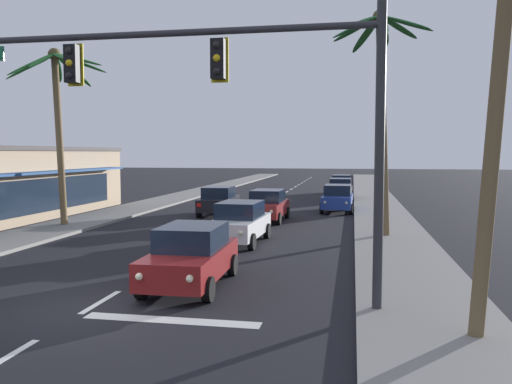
# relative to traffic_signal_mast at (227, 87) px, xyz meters

# --- Properties ---
(ground_plane) EXTENTS (220.00, 220.00, 0.00)m
(ground_plane) POSITION_rel_traffic_signal_mast_xyz_m (-3.16, -0.70, -5.21)
(ground_plane) COLOR black
(sidewalk_right) EXTENTS (3.20, 110.00, 0.14)m
(sidewalk_right) POSITION_rel_traffic_signal_mast_xyz_m (4.64, 19.30, -5.14)
(sidewalk_right) COLOR gray
(sidewalk_right) RESTS_ON ground
(sidewalk_left) EXTENTS (3.20, 110.00, 0.14)m
(sidewalk_left) POSITION_rel_traffic_signal_mast_xyz_m (-10.96, 19.30, -5.14)
(sidewalk_left) COLOR gray
(sidewalk_left) RESTS_ON ground
(lane_markings) EXTENTS (4.28, 86.82, 0.01)m
(lane_markings) POSITION_rel_traffic_signal_mast_xyz_m (-2.75, 19.05, -5.21)
(lane_markings) COLOR silver
(lane_markings) RESTS_ON ground
(traffic_signal_mast) EXTENTS (11.30, 0.41, 7.42)m
(traffic_signal_mast) POSITION_rel_traffic_signal_mast_xyz_m (0.00, 0.00, 0.00)
(traffic_signal_mast) COLOR #2D2D33
(traffic_signal_mast) RESTS_ON ground
(sedan_lead_at_stop_bar) EXTENTS (2.00, 4.47, 1.68)m
(sedan_lead_at_stop_bar) POSITION_rel_traffic_signal_mast_xyz_m (-1.43, 1.66, -4.36)
(sedan_lead_at_stop_bar) COLOR maroon
(sedan_lead_at_stop_bar) RESTS_ON ground
(sedan_third_in_queue) EXTENTS (2.09, 4.51, 1.68)m
(sedan_third_in_queue) POSITION_rel_traffic_signal_mast_xyz_m (-1.60, 8.66, -4.36)
(sedan_third_in_queue) COLOR silver
(sedan_third_in_queue) RESTS_ON ground
(sedan_fifth_in_queue) EXTENTS (2.04, 4.49, 1.68)m
(sedan_fifth_in_queue) POSITION_rel_traffic_signal_mast_xyz_m (-1.59, 15.66, -4.36)
(sedan_fifth_in_queue) COLOR maroon
(sedan_fifth_in_queue) RESTS_ON ground
(sedan_oncoming_far) EXTENTS (2.06, 4.50, 1.68)m
(sedan_oncoming_far) POSITION_rel_traffic_signal_mast_xyz_m (-4.85, 17.84, -4.36)
(sedan_oncoming_far) COLOR black
(sedan_oncoming_far) RESTS_ON ground
(sedan_parked_nearest_kerb) EXTENTS (2.05, 4.49, 1.68)m
(sedan_parked_nearest_kerb) POSITION_rel_traffic_signal_mast_xyz_m (2.02, 20.87, -4.36)
(sedan_parked_nearest_kerb) COLOR navy
(sedan_parked_nearest_kerb) RESTS_ON ground
(sedan_parked_mid_kerb) EXTENTS (2.00, 4.47, 1.68)m
(sedan_parked_mid_kerb) POSITION_rel_traffic_signal_mast_xyz_m (2.00, 29.10, -4.36)
(sedan_parked_mid_kerb) COLOR black
(sedan_parked_mid_kerb) RESTS_ON ground
(sedan_parked_far_kerb) EXTENTS (1.96, 4.46, 1.68)m
(sedan_parked_far_kerb) POSITION_rel_traffic_signal_mast_xyz_m (1.92, 35.36, -4.36)
(sedan_parked_far_kerb) COLOR silver
(sedan_parked_far_kerb) RESTS_ON ground
(palm_left_second) EXTENTS (4.96, 4.60, 8.74)m
(palm_left_second) POSITION_rel_traffic_signal_mast_xyz_m (-11.31, 11.44, 1.40)
(palm_left_second) COLOR brown
(palm_left_second) RESTS_ON ground
(palm_right_second) EXTENTS (4.25, 4.18, 9.68)m
(palm_right_second) POSITION_rel_traffic_signal_mast_xyz_m (4.05, 10.96, 1.85)
(palm_right_second) COLOR brown
(palm_right_second) RESTS_ON ground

